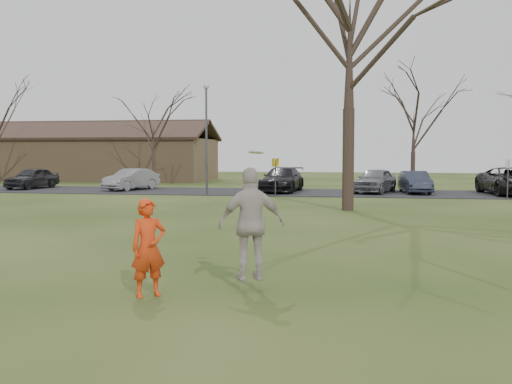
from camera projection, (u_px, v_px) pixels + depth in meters
ground at (216, 298)px, 9.66m from camera, size 120.00×120.00×0.00m
parking_strip at (316, 193)px, 34.25m from camera, size 62.00×6.50×0.04m
player_defender at (148, 248)px, 9.72m from camera, size 0.72×0.69×1.65m
car_0 at (32, 178)px, 37.76m from camera, size 2.16×4.24×1.38m
car_1 at (131, 179)px, 36.41m from camera, size 2.62×4.28×1.33m
car_3 at (282, 179)px, 34.76m from camera, size 2.45×5.19×1.46m
car_4 at (375, 180)px, 33.88m from camera, size 2.96×4.58×1.45m
car_5 at (415, 182)px, 33.49m from camera, size 1.74×4.00×1.28m
car_6 at (511, 181)px, 32.28m from camera, size 3.04×5.72×1.53m
catching_play at (251, 224)px, 10.09m from camera, size 1.26×0.87×2.28m
building at (95, 157)px, 50.26m from camera, size 20.60×8.50×5.14m
lamp_post at (206, 124)px, 32.52m from camera, size 0.34×0.34×6.27m
sign_yellow at (275, 170)px, 31.53m from camera, size 0.35×0.35×2.08m
sign_white at (508, 171)px, 29.52m from camera, size 0.35×0.35×2.08m
big_tree at (350, 40)px, 23.59m from camera, size 9.00×9.00×14.00m
small_tree_row at (388, 130)px, 38.21m from camera, size 55.00×5.90×8.50m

